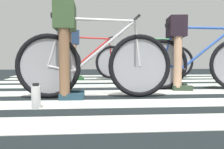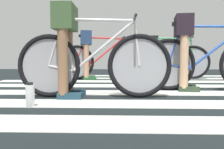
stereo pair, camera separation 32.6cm
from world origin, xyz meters
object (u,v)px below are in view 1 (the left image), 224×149
(bicycle_1_of_4, at_px, (94,64))
(bicycle_3_of_4, at_px, (88,61))
(cyclist_1_of_4, at_px, (66,38))
(bicycle_4_of_4, at_px, (154,61))
(water_bottle, at_px, (36,97))
(cyclist_3_of_4, at_px, (73,48))
(bicycle_2_of_4, at_px, (198,62))
(cyclist_2_of_4, at_px, (176,43))

(bicycle_1_of_4, bearing_deg, bicycle_3_of_4, 92.29)
(cyclist_1_of_4, height_order, bicycle_4_of_4, cyclist_1_of_4)
(bicycle_4_of_4, height_order, water_bottle, bicycle_4_of_4)
(cyclist_3_of_4, distance_m, bicycle_4_of_4, 1.79)
(bicycle_1_of_4, xyz_separation_m, bicycle_3_of_4, (-0.11, 2.42, 0.00))
(bicycle_1_of_4, distance_m, cyclist_1_of_4, 0.42)
(cyclist_3_of_4, bearing_deg, bicycle_1_of_4, -90.35)
(cyclist_1_of_4, distance_m, cyclist_3_of_4, 2.37)
(bicycle_2_of_4, distance_m, cyclist_2_of_4, 0.41)
(cyclist_2_of_4, height_order, bicycle_3_of_4, cyclist_2_of_4)
(bicycle_4_of_4, xyz_separation_m, water_bottle, (-1.85, -3.16, -0.28))
(bicycle_2_of_4, bearing_deg, cyclist_1_of_4, -154.18)
(cyclist_3_of_4, height_order, bicycle_4_of_4, cyclist_3_of_4)
(cyclist_1_of_4, height_order, bicycle_3_of_4, cyclist_1_of_4)
(cyclist_2_of_4, height_order, cyclist_3_of_4, cyclist_2_of_4)
(water_bottle, bearing_deg, cyclist_3_of_4, 88.01)
(cyclist_2_of_4, bearing_deg, water_bottle, -137.13)
(cyclist_3_of_4, bearing_deg, cyclist_2_of_4, -57.91)
(bicycle_1_of_4, height_order, water_bottle, bicycle_1_of_4)
(bicycle_4_of_4, bearing_deg, bicycle_3_of_4, -168.08)
(bicycle_2_of_4, distance_m, bicycle_4_of_4, 1.99)
(bicycle_3_of_4, bearing_deg, cyclist_3_of_4, -180.00)
(cyclist_1_of_4, relative_size, bicycle_2_of_4, 0.60)
(cyclist_1_of_4, bearing_deg, bicycle_4_of_4, 57.24)
(cyclist_3_of_4, relative_size, water_bottle, 4.43)
(bicycle_3_of_4, distance_m, bicycle_4_of_4, 1.46)
(bicycle_1_of_4, height_order, cyclist_2_of_4, cyclist_2_of_4)
(bicycle_4_of_4, bearing_deg, bicycle_2_of_4, -80.91)
(cyclist_2_of_4, relative_size, bicycle_4_of_4, 0.59)
(bicycle_2_of_4, height_order, water_bottle, bicycle_2_of_4)
(cyclist_3_of_4, xyz_separation_m, water_bottle, (-0.10, -2.94, -0.54))
(bicycle_1_of_4, bearing_deg, water_bottle, -132.53)
(cyclist_2_of_4, distance_m, bicycle_3_of_4, 2.20)
(bicycle_3_of_4, bearing_deg, bicycle_4_of_4, -3.73)
(bicycle_2_of_4, xyz_separation_m, water_bottle, (-1.98, -1.17, -0.28))
(bicycle_2_of_4, bearing_deg, water_bottle, -142.39)
(bicycle_3_of_4, relative_size, cyclist_3_of_4, 1.71)
(bicycle_4_of_4, bearing_deg, cyclist_2_of_4, -89.90)
(bicycle_3_of_4, distance_m, cyclist_3_of_4, 0.41)
(water_bottle, bearing_deg, cyclist_2_of_4, 35.87)
(bicycle_1_of_4, bearing_deg, bicycle_4_of_4, 62.38)
(cyclist_3_of_4, distance_m, water_bottle, 2.99)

